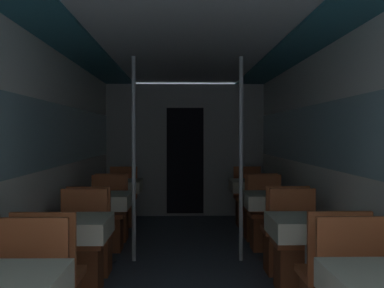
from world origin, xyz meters
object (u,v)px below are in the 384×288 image
at_px(chair_left_near_2, 92,246).
at_px(chair_left_near_3, 113,219).
at_px(chair_right_far_1, 296,258).
at_px(chair_right_far_3, 248,207).
at_px(support_pole_right_2, 241,159).
at_px(chair_left_far_2, 107,227).
at_px(chair_right_far_2, 266,226).
at_px(chair_left_far_3, 122,207).
at_px(dining_table_right_1, 312,232).
at_px(dining_table_left_1, 67,233).
at_px(support_pole_left_2, 134,159).
at_px(dining_table_left_2, 100,204).
at_px(dining_table_left_3, 118,189).
at_px(chair_right_near_2, 284,245).
at_px(dining_table_right_2, 274,204).
at_px(chair_left_far_1, 81,260).
at_px(chair_right_near_3, 259,219).
at_px(dining_table_right_3, 254,188).

relative_size(chair_left_near_2, chair_left_near_3, 1.00).
bearing_deg(chair_right_far_1, chair_right_far_3, -90.00).
height_order(chair_left_near_3, support_pole_right_2, support_pole_right_2).
xyz_separation_m(chair_left_far_2, chair_right_far_2, (1.96, 0.00, 0.00)).
distance_m(chair_left_far_3, dining_table_right_1, 4.48).
height_order(dining_table_left_1, chair_left_far_2, chair_left_far_2).
bearing_deg(support_pole_left_2, chair_right_far_3, 55.46).
distance_m(chair_left_near_2, chair_right_far_2, 2.27).
height_order(dining_table_left_2, support_pole_right_2, support_pole_right_2).
bearing_deg(dining_table_left_3, support_pole_left_2, -77.64).
bearing_deg(chair_right_near_2, chair_right_far_3, 90.00).
height_order(dining_table_right_2, chair_right_near_2, chair_right_near_2).
distance_m(dining_table_left_1, chair_left_far_1, 0.67).
bearing_deg(chair_left_near_2, dining_table_right_2, 16.32).
distance_m(chair_left_far_3, chair_right_far_3, 1.96).
height_order(dining_table_left_3, chair_right_far_2, chair_right_far_2).
height_order(chair_left_far_2, chair_right_far_1, same).
xyz_separation_m(dining_table_left_2, chair_left_near_2, (0.00, -0.57, -0.35)).
relative_size(chair_left_near_2, dining_table_left_3, 1.20).
distance_m(chair_left_near_2, chair_right_far_3, 3.47).
relative_size(dining_table_left_1, chair_left_far_2, 0.83).
distance_m(chair_left_near_2, support_pole_left_2, 1.10).
bearing_deg(chair_left_near_3, chair_right_near_3, 0.00).
relative_size(chair_left_far_3, chair_right_far_3, 1.00).
relative_size(chair_left_far_1, dining_table_left_3, 1.20).
height_order(support_pole_left_2, dining_table_right_1, support_pole_left_2).
xyz_separation_m(chair_left_far_2, chair_right_far_3, (1.96, 1.72, 0.00)).
distance_m(chair_right_far_1, support_pole_right_2, 1.48).
bearing_deg(dining_table_right_1, dining_table_left_3, 119.61).
bearing_deg(chair_left_far_2, support_pole_right_2, 160.06).
height_order(chair_left_far_1, dining_table_left_2, chair_left_far_1).
height_order(chair_left_far_1, chair_left_far_2, same).
xyz_separation_m(chair_left_far_1, chair_right_far_2, (1.96, 1.72, 0.00)).
height_order(support_pole_left_2, chair_right_far_1, support_pole_left_2).
bearing_deg(chair_left_far_1, chair_right_near_2, -163.60).
relative_size(chair_right_near_2, dining_table_right_3, 1.20).
xyz_separation_m(chair_left_far_2, chair_right_far_1, (1.96, -1.72, 0.00)).
xyz_separation_m(chair_left_near_2, support_pole_right_2, (1.58, 0.57, 0.86)).
bearing_deg(chair_right_far_1, dining_table_right_2, -90.00).
xyz_separation_m(dining_table_left_3, support_pole_right_2, (1.58, -1.72, 0.51)).
distance_m(chair_right_near_2, dining_table_right_3, 2.32).
relative_size(dining_table_right_2, chair_right_near_3, 0.83).
distance_m(chair_right_near_2, chair_right_far_3, 2.87).
bearing_deg(chair_left_far_3, chair_left_near_2, 90.00).
bearing_deg(chair_right_near_2, chair_left_far_1, -163.60).
relative_size(dining_table_left_2, chair_left_near_2, 0.83).
xyz_separation_m(chair_left_near_2, dining_table_right_3, (1.96, 2.30, 0.35)).
xyz_separation_m(dining_table_left_1, support_pole_right_2, (1.58, 1.72, 0.51)).
xyz_separation_m(chair_left_far_1, chair_right_far_1, (1.96, 0.00, 0.00)).
height_order(chair_left_far_2, chair_right_far_2, same).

